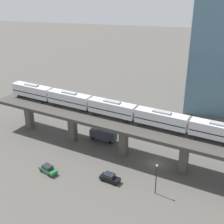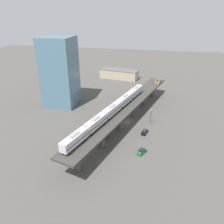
% 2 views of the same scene
% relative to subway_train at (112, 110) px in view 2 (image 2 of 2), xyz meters
% --- Properties ---
extents(ground_plane, '(400.00, 400.00, 0.00)m').
position_rel_subway_train_xyz_m(ground_plane, '(4.73, 11.57, -11.16)').
color(ground_plane, '#4C4944').
extents(elevated_viaduct, '(33.15, 90.81, 8.62)m').
position_rel_subway_train_xyz_m(elevated_viaduct, '(4.68, 11.38, -3.79)').
color(elevated_viaduct, '#393733').
rests_on(elevated_viaduct, ground).
extents(subway_train, '(19.70, 60.80, 4.45)m').
position_rel_subway_train_xyz_m(subway_train, '(0.00, 0.00, 0.00)').
color(subway_train, silver).
rests_on(subway_train, elevated_viaduct).
extents(signal_hut, '(3.98, 3.98, 3.40)m').
position_rel_subway_train_xyz_m(signal_hut, '(17.41, 47.53, -0.74)').
color(signal_hut, '#8C7251').
rests_on(signal_hut, elevated_viaduct).
extents(street_car_black, '(2.98, 4.73, 1.89)m').
position_rel_subway_train_xyz_m(street_car_black, '(13.67, 2.59, -10.22)').
color(street_car_black, black).
rests_on(street_car_black, ground).
extents(street_car_green, '(3.61, 4.74, 1.89)m').
position_rel_subway_train_xyz_m(street_car_green, '(13.69, -11.64, -10.22)').
color(street_car_green, '#1E6638').
rests_on(street_car_green, ground).
extents(delivery_truck, '(3.74, 7.51, 3.20)m').
position_rel_subway_train_xyz_m(delivery_truck, '(-3.36, -3.02, -9.40)').
color(delivery_truck, '#333338').
rests_on(delivery_truck, ground).
extents(street_lamp, '(0.44, 0.44, 6.94)m').
position_rel_subway_train_xyz_m(street_lamp, '(15.52, 12.51, -7.05)').
color(street_lamp, black).
rests_on(street_lamp, ground).
extents(warehouse_building, '(29.86, 14.81, 6.80)m').
position_rel_subway_train_xyz_m(warehouse_building, '(-11.66, 80.76, -7.75)').
color(warehouse_building, tan).
rests_on(warehouse_building, ground).
extents(office_tower, '(16.00, 16.00, 36.00)m').
position_rel_subway_train_xyz_m(office_tower, '(-33.38, 25.35, 6.84)').
color(office_tower, slate).
rests_on(office_tower, ground).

